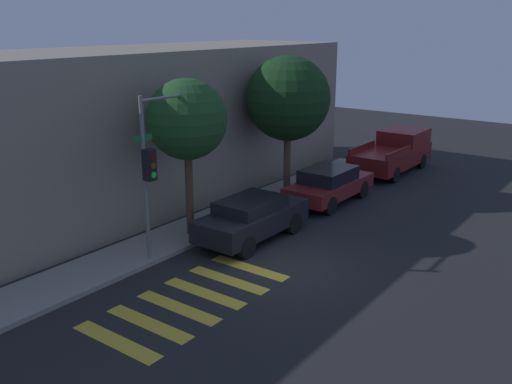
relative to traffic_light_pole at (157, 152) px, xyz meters
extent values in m
plane|color=black|center=(1.57, -3.37, -3.34)|extent=(60.00, 60.00, 0.00)
cube|color=gray|center=(1.57, 0.82, -3.27)|extent=(26.00, 1.97, 0.14)
cube|color=gray|center=(1.57, 5.21, -0.36)|extent=(26.00, 6.00, 5.96)
cube|color=gold|center=(-3.96, -2.57, -3.34)|extent=(0.45, 2.60, 0.00)
cube|color=gold|center=(-2.96, -2.57, -3.34)|extent=(0.45, 2.60, 0.00)
cube|color=gold|center=(-1.96, -2.57, -3.34)|extent=(0.45, 2.60, 0.00)
cube|color=gold|center=(-0.97, -2.57, -3.34)|extent=(0.45, 2.60, 0.00)
cube|color=gold|center=(0.03, -2.57, -3.34)|extent=(0.45, 2.60, 0.00)
cube|color=gold|center=(1.03, -2.57, -3.34)|extent=(0.45, 2.60, 0.00)
cylinder|color=slate|center=(-0.43, 0.08, -0.85)|extent=(0.12, 0.12, 4.99)
cube|color=black|center=(-0.43, -0.13, -0.29)|extent=(0.30, 0.30, 0.90)
cylinder|color=#4C0C0C|center=(-0.43, -0.29, -0.02)|extent=(0.18, 0.02, 0.18)
cylinder|color=#593D0A|center=(-0.43, -0.29, -0.29)|extent=(0.18, 0.02, 0.18)
cylinder|color=#26E54C|center=(-0.43, -0.29, -0.56)|extent=(0.18, 0.02, 0.18)
cube|color=#19662D|center=(-0.43, 0.08, 0.45)|extent=(0.70, 0.02, 0.18)
cylinder|color=slate|center=(0.45, 0.08, 1.50)|extent=(1.76, 0.08, 0.08)
sphere|color=#F9E5B2|center=(1.33, 0.08, 1.40)|extent=(0.36, 0.36, 0.36)
cube|color=black|center=(2.90, -1.27, -2.64)|extent=(4.25, 1.72, 0.69)
cube|color=black|center=(2.79, -1.27, -2.09)|extent=(2.21, 1.51, 0.40)
cylinder|color=black|center=(4.21, -0.50, -2.99)|extent=(0.71, 0.22, 0.71)
cylinder|color=black|center=(4.21, -2.04, -2.99)|extent=(0.71, 0.22, 0.71)
cylinder|color=black|center=(1.58, -0.50, -2.99)|extent=(0.71, 0.22, 0.71)
cylinder|color=black|center=(1.58, -2.04, -2.99)|extent=(0.71, 0.22, 0.71)
cube|color=maroon|center=(7.99, -1.27, -2.71)|extent=(4.30, 1.79, 0.55)
cube|color=black|center=(7.89, -1.27, -2.17)|extent=(2.24, 1.58, 0.52)
cylinder|color=black|center=(9.33, -0.46, -2.99)|extent=(0.71, 0.22, 0.71)
cylinder|color=black|center=(9.33, -2.07, -2.99)|extent=(0.71, 0.22, 0.71)
cylinder|color=black|center=(6.66, -0.46, -2.99)|extent=(0.71, 0.22, 0.71)
cylinder|color=black|center=(6.66, -2.07, -2.99)|extent=(0.71, 0.22, 0.71)
cube|color=maroon|center=(13.91, -1.27, -2.58)|extent=(5.23, 2.05, 0.82)
cube|color=maroon|center=(15.35, -1.27, -1.83)|extent=(2.35, 1.88, 0.69)
cube|color=maroon|center=(12.60, -0.37, -2.03)|extent=(2.62, 0.08, 0.28)
cube|color=maroon|center=(12.60, -2.17, -2.03)|extent=(2.62, 0.08, 0.28)
cylinder|color=black|center=(15.53, -0.33, -2.99)|extent=(0.71, 0.22, 0.71)
cylinder|color=black|center=(15.53, -2.20, -2.99)|extent=(0.71, 0.22, 0.71)
cylinder|color=black|center=(12.29, -0.33, -2.99)|extent=(0.71, 0.22, 0.71)
cylinder|color=black|center=(12.29, -2.20, -2.99)|extent=(0.71, 0.22, 0.71)
cylinder|color=#4C3823|center=(1.88, 0.55, -1.84)|extent=(0.25, 0.25, 3.00)
sphere|color=#1E4721|center=(1.88, 0.55, 0.63)|extent=(2.59, 2.59, 2.59)
cylinder|color=brown|center=(7.68, 0.55, -1.95)|extent=(0.28, 0.28, 2.77)
sphere|color=#143316|center=(7.68, 0.55, 0.69)|extent=(3.35, 3.35, 3.35)
camera|label=1|loc=(-11.21, -11.88, 3.61)|focal=40.00mm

